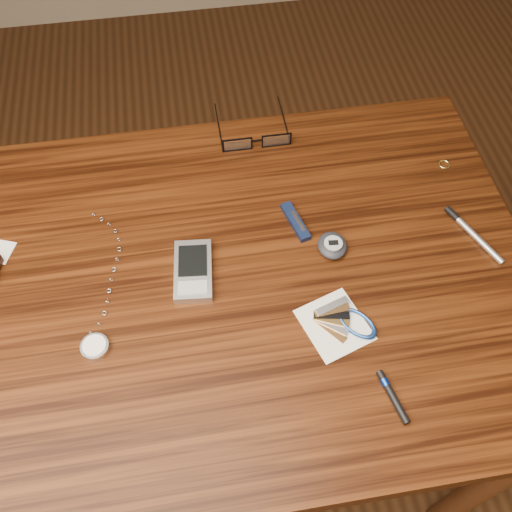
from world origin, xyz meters
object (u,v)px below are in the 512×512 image
object	(u,v)px
pedometer	(332,245)
notepad_keys	(345,323)
pocket_watch	(96,341)
silver_pen	(469,230)
desk	(224,310)
pda_phone	(193,271)
pocket_knife	(295,222)
eyeglasses	(256,140)

from	to	relation	value
pedometer	notepad_keys	distance (m)	0.14
pocket_watch	silver_pen	distance (m)	0.62
desk	pedometer	world-z (taller)	pedometer
pocket_watch	pda_phone	xyz separation A→B (m)	(0.15, 0.10, 0.00)
desk	pda_phone	xyz separation A→B (m)	(-0.04, 0.02, 0.11)
silver_pen	desk	bearing A→B (deg)	-176.74
desk	silver_pen	size ratio (longest dim) A/B	8.07
desk	pocket_knife	world-z (taller)	pocket_knife
pocket_watch	notepad_keys	xyz separation A→B (m)	(0.36, -0.03, -0.00)
eyeglasses	silver_pen	world-z (taller)	eyeglasses
desk	eyeglasses	bearing A→B (deg)	69.91
pda_phone	notepad_keys	xyz separation A→B (m)	(0.21, -0.12, -0.00)
pedometer	desk	bearing A→B (deg)	-171.63
eyeglasses	notepad_keys	size ratio (longest dim) A/B	1.04
pda_phone	pedometer	distance (m)	0.23
desk	pda_phone	size ratio (longest dim) A/B	8.76
desk	eyeglasses	size ratio (longest dim) A/B	7.59
pocket_watch	pedometer	size ratio (longest dim) A/B	4.60
notepad_keys	silver_pen	xyz separation A→B (m)	(0.24, 0.13, 0.00)
pocket_knife	notepad_keys	bearing A→B (deg)	-79.81
pocket_watch	notepad_keys	bearing A→B (deg)	-4.29
pda_phone	desk	bearing A→B (deg)	-21.72
pocket_watch	pda_phone	distance (m)	0.18
desk	pocket_knife	size ratio (longest dim) A/B	12.06
notepad_keys	eyeglasses	bearing A→B (deg)	100.32
pocket_watch	pocket_knife	distance (m)	0.37
pocket_watch	pedometer	distance (m)	0.39
pocket_watch	silver_pen	size ratio (longest dim) A/B	2.19
pocket_watch	pocket_knife	size ratio (longest dim) A/B	3.27
desk	pedometer	distance (m)	0.22
notepad_keys	silver_pen	bearing A→B (deg)	28.44
desk	pocket_knife	bearing A→B (deg)	32.52
pocket_watch	pedometer	bearing A→B (deg)	16.02
pocket_watch	notepad_keys	world-z (taller)	same
notepad_keys	silver_pen	distance (m)	0.28
pocket_watch	desk	bearing A→B (deg)	22.85
silver_pen	eyeglasses	bearing A→B (deg)	141.01
pocket_knife	pedometer	bearing A→B (deg)	-51.35
pedometer	silver_pen	xyz separation A→B (m)	(0.23, -0.00, -0.00)
pocket_knife	eyeglasses	bearing A→B (deg)	100.45
pocket_watch	pocket_knife	world-z (taller)	same
desk	notepad_keys	xyz separation A→B (m)	(0.17, -0.11, 0.11)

